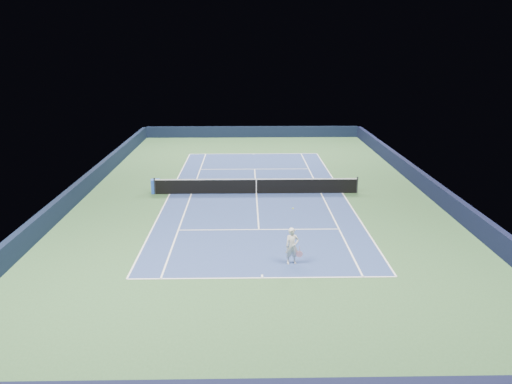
{
  "coord_description": "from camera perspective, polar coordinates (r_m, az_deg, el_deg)",
  "views": [
    {
      "loc": [
        -0.62,
        -30.27,
        9.14
      ],
      "look_at": [
        -0.08,
        -3.0,
        1.0
      ],
      "focal_mm": 35.0,
      "sensor_mm": 36.0,
      "label": 1
    }
  ],
  "objects": [
    {
      "name": "tennis_net",
      "position": [
        31.48,
        0.04,
        0.7
      ],
      "size": [
        12.9,
        0.1,
        1.07
      ],
      "color": "black",
      "rests_on": "ground"
    },
    {
      "name": "baseline_far",
      "position": [
        43.13,
        -0.29,
        4.4
      ],
      "size": [
        10.97,
        0.08,
        0.0
      ],
      "primitive_type": "cube",
      "color": "white",
      "rests_on": "ground"
    },
    {
      "name": "wall_far",
      "position": [
        50.83,
        -0.42,
        6.89
      ],
      "size": [
        22.0,
        0.35,
        1.1
      ],
      "primitive_type": "cube",
      "color": "black",
      "rests_on": "ground"
    },
    {
      "name": "center_mark_far",
      "position": [
        42.99,
        -0.28,
        4.36
      ],
      "size": [
        0.08,
        0.3,
        0.0
      ],
      "primitive_type": "cube",
      "color": "white",
      "rests_on": "ground"
    },
    {
      "name": "tennis_player",
      "position": [
        21.53,
        4.15,
        -6.18
      ],
      "size": [
        0.79,
        1.29,
        2.2
      ],
      "color": "silver",
      "rests_on": "ground"
    },
    {
      "name": "sponsor_cube",
      "position": [
        32.26,
        -11.41,
        0.65
      ],
      "size": [
        0.61,
        0.57,
        0.89
      ],
      "color": "blue",
      "rests_on": "ground"
    },
    {
      "name": "ground",
      "position": [
        31.62,
        0.04,
        -0.18
      ],
      "size": [
        40.0,
        40.0,
        0.0
      ],
      "primitive_type": "plane",
      "color": "#2E522C",
      "rests_on": "ground"
    },
    {
      "name": "sideline_singles_left",
      "position": [
        31.81,
        -7.4,
        -0.21
      ],
      "size": [
        0.08,
        23.77,
        0.0
      ],
      "primitive_type": "cube",
      "color": "white",
      "rests_on": "ground"
    },
    {
      "name": "center_service_line",
      "position": [
        31.62,
        0.04,
        -0.17
      ],
      "size": [
        0.08,
        12.8,
        0.0
      ],
      "primitive_type": "cube",
      "color": "white",
      "rests_on": "ground"
    },
    {
      "name": "service_line_near",
      "position": [
        25.56,
        0.33,
        -4.31
      ],
      "size": [
        8.23,
        0.08,
        0.0
      ],
      "primitive_type": "cube",
      "color": "white",
      "rests_on": "ground"
    },
    {
      "name": "sideline_doubles_right",
      "position": [
        32.2,
        9.84,
        -0.11
      ],
      "size": [
        0.08,
        23.77,
        0.0
      ],
      "primitive_type": "cube",
      "color": "white",
      "rests_on": "ground"
    },
    {
      "name": "wall_left",
      "position": [
        33.08,
        -19.06,
        0.63
      ],
      "size": [
        0.35,
        40.0,
        1.1
      ],
      "primitive_type": "cube",
      "color": "black",
      "rests_on": "ground"
    },
    {
      "name": "court_surface",
      "position": [
        31.62,
        0.04,
        -0.18
      ],
      "size": [
        10.97,
        23.77,
        0.01
      ],
      "primitive_type": "cube",
      "color": "navy",
      "rests_on": "ground"
    },
    {
      "name": "service_line_far",
      "position": [
        37.79,
        -0.16,
        2.64
      ],
      "size": [
        8.23,
        0.08,
        0.0
      ],
      "primitive_type": "cube",
      "color": "white",
      "rests_on": "ground"
    },
    {
      "name": "baseline_near",
      "position": [
        20.54,
        0.72,
        -9.79
      ],
      "size": [
        10.97,
        0.08,
        0.0
      ],
      "primitive_type": "cube",
      "color": "white",
      "rests_on": "ground"
    },
    {
      "name": "center_mark_near",
      "position": [
        20.67,
        0.71,
        -9.6
      ],
      "size": [
        0.08,
        0.3,
        0.0
      ],
      "primitive_type": "cube",
      "color": "white",
      "rests_on": "ground"
    },
    {
      "name": "wall_right",
      "position": [
        33.48,
        18.9,
        0.84
      ],
      "size": [
        0.35,
        40.0,
        1.1
      ],
      "primitive_type": "cube",
      "color": "black",
      "rests_on": "ground"
    },
    {
      "name": "sideline_doubles_left",
      "position": [
        31.99,
        -9.84,
        -0.22
      ],
      "size": [
        0.08,
        23.77,
        0.0
      ],
      "primitive_type": "cube",
      "color": "white",
      "rests_on": "ground"
    },
    {
      "name": "sideline_singles_right",
      "position": [
        31.97,
        7.43,
        -0.12
      ],
      "size": [
        0.08,
        23.77,
        0.0
      ],
      "primitive_type": "cube",
      "color": "white",
      "rests_on": "ground"
    }
  ]
}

